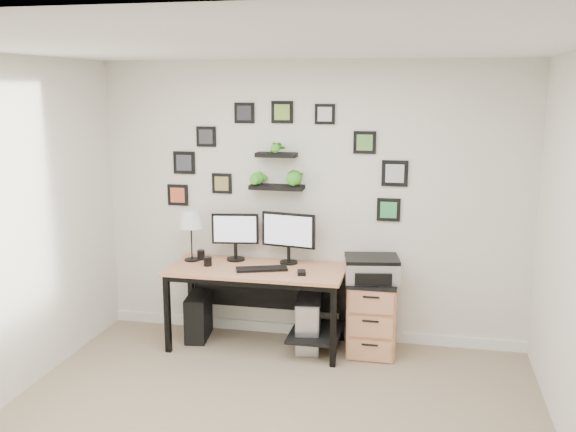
% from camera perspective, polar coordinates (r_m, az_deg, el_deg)
% --- Properties ---
extents(room, '(4.00, 4.00, 4.00)m').
position_cam_1_polar(room, '(6.30, 1.90, -10.10)').
color(room, tan).
rests_on(room, ground).
extents(desk, '(1.60, 0.70, 0.75)m').
position_cam_1_polar(desk, '(5.89, -2.39, -5.70)').
color(desk, tan).
rests_on(desk, ground).
extents(monitor_left, '(0.44, 0.20, 0.45)m').
position_cam_1_polar(monitor_left, '(6.02, -4.71, -1.53)').
color(monitor_left, black).
rests_on(monitor_left, desk).
extents(monitor_right, '(0.51, 0.19, 0.48)m').
position_cam_1_polar(monitor_right, '(5.89, 0.04, -1.58)').
color(monitor_right, black).
rests_on(monitor_right, desk).
extents(keyboard, '(0.48, 0.29, 0.02)m').
position_cam_1_polar(keyboard, '(5.75, -2.36, -4.72)').
color(keyboard, black).
rests_on(keyboard, desk).
extents(mouse, '(0.09, 0.12, 0.03)m').
position_cam_1_polar(mouse, '(5.62, 1.21, -5.06)').
color(mouse, black).
rests_on(mouse, desk).
extents(table_lamp, '(0.24, 0.24, 0.48)m').
position_cam_1_polar(table_lamp, '(6.04, -8.63, -0.38)').
color(table_lamp, black).
rests_on(table_lamp, desk).
extents(mug, '(0.07, 0.07, 0.08)m').
position_cam_1_polar(mug, '(5.92, -7.15, -4.03)').
color(mug, black).
rests_on(mug, desk).
extents(pen_cup, '(0.07, 0.07, 0.09)m').
position_cam_1_polar(pen_cup, '(6.13, -7.74, -3.44)').
color(pen_cup, black).
rests_on(pen_cup, desk).
extents(pc_tower_black, '(0.24, 0.45, 0.43)m').
position_cam_1_polar(pc_tower_black, '(6.24, -7.96, -8.83)').
color(pc_tower_black, black).
rests_on(pc_tower_black, ground).
extents(pc_tower_grey, '(0.26, 0.50, 0.47)m').
position_cam_1_polar(pc_tower_grey, '(5.95, 1.83, -9.49)').
color(pc_tower_grey, gray).
rests_on(pc_tower_grey, ground).
extents(file_cabinet, '(0.43, 0.53, 0.67)m').
position_cam_1_polar(file_cabinet, '(5.88, 7.54, -8.82)').
color(file_cabinet, tan).
rests_on(file_cabinet, ground).
extents(printer, '(0.52, 0.44, 0.21)m').
position_cam_1_polar(printer, '(5.74, 7.44, -4.67)').
color(printer, silver).
rests_on(printer, file_cabinet).
extents(wall_decor, '(2.29, 0.18, 1.07)m').
position_cam_1_polar(wall_decor, '(5.90, -0.82, 4.65)').
color(wall_decor, black).
rests_on(wall_decor, ground).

